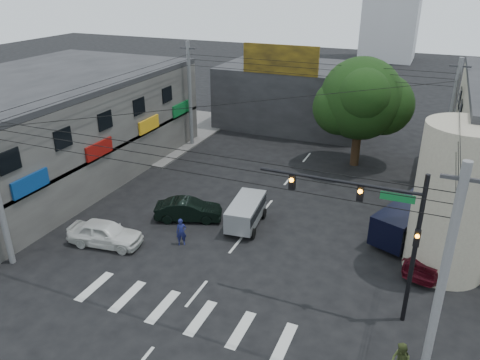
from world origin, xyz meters
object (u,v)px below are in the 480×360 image
Objects in this scene: traffic_gantry at (377,219)px; utility_pole_near_right at (442,285)px; traffic_officer at (181,232)px; maroon_sedan at (433,255)px; navy_van at (406,223)px; dark_sedan at (188,210)px; street_tree at (361,99)px; utility_pole_far_right at (449,123)px; white_compact at (105,233)px; silver_minivan at (246,214)px; utility_pole_far_left at (190,95)px.

utility_pole_near_right reaches higher than traffic_gantry.
traffic_officer is (-10.74, 1.71, -4.01)m from traffic_gantry.
traffic_gantry is 7.00m from maroon_sedan.
traffic_gantry is 8.44m from navy_van.
traffic_officer is at bearing 179.89° from dark_sedan.
maroon_sedan is (14.49, 0.49, 0.01)m from dark_sedan.
street_tree is 1.67× the size of maroon_sedan.
utility_pole_far_right reaches higher than white_compact.
utility_pole_far_right is (2.68, 17.00, -0.23)m from traffic_gantry.
maroon_sedan is (17.46, 4.98, -0.03)m from white_compact.
traffic_officer is at bearing 137.39° from navy_van.
white_compact is at bearing 31.95° from maroon_sedan.
street_tree is at bearing 171.25° from utility_pole_far_right.
traffic_gantry is at bearing -98.94° from utility_pole_far_right.
traffic_officer is (-11.80, -5.75, -0.23)m from navy_van.
silver_minivan is at bearing 22.20° from traffic_officer.
traffic_officer is at bearing 136.94° from silver_minivan.
utility_pole_near_right is 14.37m from silver_minivan.
maroon_sedan is (0.00, 8.48, -3.90)m from utility_pole_near_right.
utility_pole_near_right is (2.68, -3.50, -0.23)m from traffic_gantry.
dark_sedan is 13.21m from navy_van.
silver_minivan is at bearing 15.06° from maroon_sedan.
white_compact is at bearing -78.22° from utility_pole_far_left.
utility_pole_far_right is 1.64× the size of navy_van.
utility_pole_far_left reaches higher than traffic_gantry.
navy_van is 13.13m from traffic_officer.
street_tree is 16.41m from dark_sedan.
maroon_sedan is (0.00, -12.02, -3.90)m from utility_pole_far_right.
utility_pole_near_right reaches higher than navy_van.
utility_pole_near_right is at bearing -52.58° from traffic_gantry.
white_compact is 0.87× the size of maroon_sedan.
traffic_gantry is (3.82, -18.00, -0.64)m from street_tree.
silver_minivan is at bearing 141.35° from utility_pole_near_right.
utility_pole_near_right is 1.77× the size of maroon_sedan.
navy_van is (-1.62, 10.96, -3.55)m from utility_pole_near_right.
dark_sedan is at bearing 80.08° from traffic_officer.
utility_pole_far_left is at bearing 135.69° from utility_pole_near_right.
maroon_sedan is (6.50, -13.02, -4.77)m from street_tree.
traffic_gantry is 11.59m from traffic_officer.
street_tree reaches higher than white_compact.
street_tree reaches higher than traffic_gantry.
traffic_gantry is at bearing -42.86° from utility_pole_far_left.
utility_pole_near_right is at bearing -90.00° from utility_pole_far_right.
traffic_gantry is 4.41m from utility_pole_near_right.
dark_sedan is 3.72m from silver_minivan.
navy_van is (9.21, 2.30, 0.21)m from silver_minivan.
street_tree is 0.95× the size of utility_pole_far_right.
dark_sedan is at bearing -41.86° from white_compact.
silver_minivan is (3.66, 0.67, 0.15)m from dark_sedan.
traffic_officer is at bearing -113.00° from street_tree.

